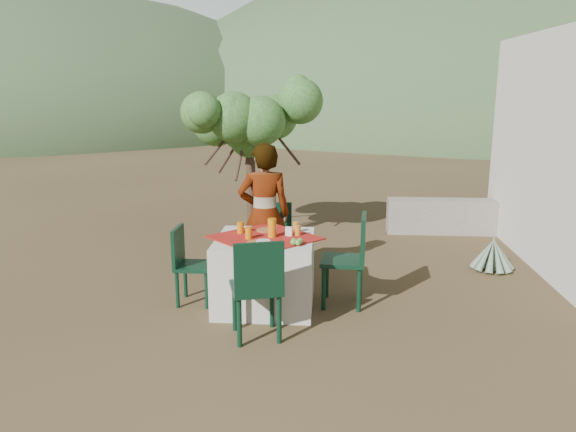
{
  "coord_description": "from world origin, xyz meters",
  "views": [
    {
      "loc": [
        1.32,
        -5.5,
        2.32
      ],
      "look_at": [
        0.89,
        0.58,
        0.9
      ],
      "focal_mm": 35.0,
      "sensor_mm": 36.0,
      "label": 1
    }
  ],
  "objects_px": {
    "table": "(265,271)",
    "person": "(264,215)",
    "chair_left": "(188,261)",
    "shrub_tree": "(255,129)",
    "agave": "(493,255)",
    "chair_near": "(257,285)",
    "juice_pitcher": "(272,228)",
    "chair_far": "(275,235)",
    "chair_right": "(351,256)"
  },
  "relations": [
    {
      "from": "table",
      "to": "person",
      "type": "bearing_deg",
      "value": 96.6
    },
    {
      "from": "chair_left",
      "to": "shrub_tree",
      "type": "relative_size",
      "value": 0.39
    },
    {
      "from": "table",
      "to": "agave",
      "type": "height_order",
      "value": "table"
    },
    {
      "from": "chair_near",
      "to": "chair_left",
      "type": "bearing_deg",
      "value": -61.57
    },
    {
      "from": "juice_pitcher",
      "to": "shrub_tree",
      "type": "bearing_deg",
      "value": 100.95
    },
    {
      "from": "person",
      "to": "juice_pitcher",
      "type": "distance_m",
      "value": 0.7
    },
    {
      "from": "agave",
      "to": "chair_far",
      "type": "bearing_deg",
      "value": -173.67
    },
    {
      "from": "chair_left",
      "to": "table",
      "type": "bearing_deg",
      "value": -89.78
    },
    {
      "from": "chair_left",
      "to": "person",
      "type": "xyz_separation_m",
      "value": [
        0.76,
        0.68,
        0.37
      ]
    },
    {
      "from": "chair_far",
      "to": "chair_left",
      "type": "distance_m",
      "value": 1.36
    },
    {
      "from": "chair_far",
      "to": "chair_right",
      "type": "height_order",
      "value": "chair_right"
    },
    {
      "from": "person",
      "to": "agave",
      "type": "bearing_deg",
      "value": -175.75
    },
    {
      "from": "table",
      "to": "juice_pitcher",
      "type": "relative_size",
      "value": 6.48
    },
    {
      "from": "chair_right",
      "to": "shrub_tree",
      "type": "distance_m",
      "value": 3.05
    },
    {
      "from": "chair_far",
      "to": "agave",
      "type": "xyz_separation_m",
      "value": [
        2.78,
        0.31,
        -0.3
      ]
    },
    {
      "from": "chair_near",
      "to": "juice_pitcher",
      "type": "height_order",
      "value": "chair_near"
    },
    {
      "from": "table",
      "to": "chair_far",
      "type": "distance_m",
      "value": 1.09
    },
    {
      "from": "shrub_tree",
      "to": "chair_left",
      "type": "bearing_deg",
      "value": -99.28
    },
    {
      "from": "chair_right",
      "to": "person",
      "type": "bearing_deg",
      "value": -116.7
    },
    {
      "from": "person",
      "to": "juice_pitcher",
      "type": "height_order",
      "value": "person"
    },
    {
      "from": "table",
      "to": "person",
      "type": "distance_m",
      "value": 0.83
    },
    {
      "from": "person",
      "to": "agave",
      "type": "relative_size",
      "value": 2.9
    },
    {
      "from": "chair_left",
      "to": "chair_far",
      "type": "bearing_deg",
      "value": -37.25
    },
    {
      "from": "chair_far",
      "to": "shrub_tree",
      "type": "distance_m",
      "value": 1.96
    },
    {
      "from": "chair_left",
      "to": "juice_pitcher",
      "type": "height_order",
      "value": "juice_pitcher"
    },
    {
      "from": "chair_right",
      "to": "shrub_tree",
      "type": "xyz_separation_m",
      "value": [
        -1.33,
        2.49,
        1.14
      ]
    },
    {
      "from": "person",
      "to": "juice_pitcher",
      "type": "relative_size",
      "value": 8.41
    },
    {
      "from": "shrub_tree",
      "to": "juice_pitcher",
      "type": "relative_size",
      "value": 10.68
    },
    {
      "from": "shrub_tree",
      "to": "agave",
      "type": "xyz_separation_m",
      "value": [
        3.2,
        -1.18,
        -1.5
      ]
    },
    {
      "from": "chair_right",
      "to": "agave",
      "type": "distance_m",
      "value": 2.31
    },
    {
      "from": "person",
      "to": "chair_far",
      "type": "bearing_deg",
      "value": -112.31
    },
    {
      "from": "chair_far",
      "to": "chair_left",
      "type": "height_order",
      "value": "chair_far"
    },
    {
      "from": "chair_right",
      "to": "agave",
      "type": "bearing_deg",
      "value": 129.88
    },
    {
      "from": "person",
      "to": "shrub_tree",
      "type": "xyz_separation_m",
      "value": [
        -0.34,
        1.88,
        0.85
      ]
    },
    {
      "from": "person",
      "to": "shrub_tree",
      "type": "relative_size",
      "value": 0.79
    },
    {
      "from": "chair_near",
      "to": "agave",
      "type": "distance_m",
      "value": 3.58
    },
    {
      "from": "table",
      "to": "chair_far",
      "type": "bearing_deg",
      "value": 89.48
    },
    {
      "from": "chair_far",
      "to": "table",
      "type": "bearing_deg",
      "value": -93.64
    },
    {
      "from": "chair_near",
      "to": "agave",
      "type": "bearing_deg",
      "value": -156.74
    },
    {
      "from": "chair_far",
      "to": "chair_left",
      "type": "xyz_separation_m",
      "value": [
        -0.84,
        -1.07,
        -0.02
      ]
    },
    {
      "from": "chair_near",
      "to": "agave",
      "type": "relative_size",
      "value": 1.68
    },
    {
      "from": "agave",
      "to": "chair_left",
      "type": "bearing_deg",
      "value": -159.2
    },
    {
      "from": "chair_left",
      "to": "shrub_tree",
      "type": "bearing_deg",
      "value": -8.19
    },
    {
      "from": "chair_left",
      "to": "shrub_tree",
      "type": "xyz_separation_m",
      "value": [
        0.42,
        2.56,
        1.22
      ]
    },
    {
      "from": "table",
      "to": "chair_right",
      "type": "distance_m",
      "value": 0.94
    },
    {
      "from": "shrub_tree",
      "to": "agave",
      "type": "relative_size",
      "value": 3.68
    },
    {
      "from": "person",
      "to": "agave",
      "type": "xyz_separation_m",
      "value": [
        2.87,
        0.7,
        -0.65
      ]
    },
    {
      "from": "agave",
      "to": "juice_pitcher",
      "type": "relative_size",
      "value": 2.91
    },
    {
      "from": "chair_left",
      "to": "person",
      "type": "bearing_deg",
      "value": -47.11
    },
    {
      "from": "shrub_tree",
      "to": "juice_pitcher",
      "type": "bearing_deg",
      "value": -79.05
    }
  ]
}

